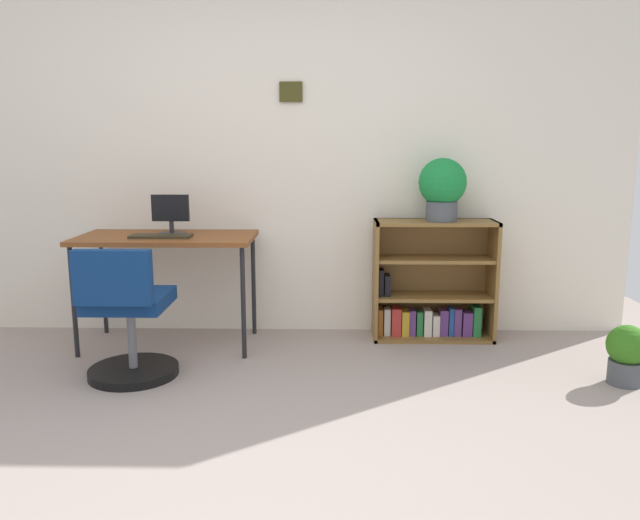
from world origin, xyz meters
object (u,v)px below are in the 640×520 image
Objects in this scene: office_chair at (128,322)px; bookshelf_low at (431,287)px; monitor at (171,216)px; keyboard at (161,236)px; potted_plant_floor at (627,353)px; potted_plant_on_shelf at (442,187)px; desk at (167,244)px.

office_chair is 2.04m from bookshelf_low.
keyboard is at bearing -105.05° from monitor.
bookshelf_low is at bearing 9.78° from keyboard.
keyboard is at bearing 168.68° from potted_plant_floor.
bookshelf_low reaches higher than potted_plant_floor.
office_chair is 2.84m from potted_plant_floor.
keyboard is (-0.04, -0.13, -0.12)m from monitor.
potted_plant_floor is (2.73, -0.69, -0.69)m from monitor.
monitor is 2.90m from potted_plant_floor.
potted_plant_on_shelf reaches higher than keyboard.
desk is 1.87m from potted_plant_on_shelf.
office_chair is (-0.07, -0.62, -0.35)m from desk.
potted_plant_floor is (0.97, -0.86, -0.17)m from bookshelf_low.
office_chair is (-0.10, -0.67, -0.53)m from monitor.
potted_plant_on_shelf is 1.51m from potted_plant_floor.
potted_plant_floor is (2.76, -0.64, -0.51)m from desk.
keyboard is at bearing -172.06° from potted_plant_on_shelf.
bookshelf_low is 1.96× the size of potted_plant_on_shelf.
potted_plant_on_shelf is (1.83, 0.17, 0.37)m from desk.
bookshelf_low is (1.78, 0.22, -0.33)m from desk.
monitor reaches higher than office_chair.
potted_plant_floor is at bearing -14.10° from monitor.
monitor reaches higher than potted_plant_floor.
potted_plant_floor is (2.77, -0.55, -0.57)m from keyboard.
desk is at bearing 83.17° from office_chair.
potted_plant_on_shelf is at bearing 5.21° from desk.
keyboard is 1.86m from bookshelf_low.
desk is 2.95× the size of keyboard.
potted_plant_on_shelf is at bearing -49.55° from bookshelf_low.
office_chair is at bearing -155.60° from bookshelf_low.
bookshelf_low reaches higher than office_chair.
keyboard is at bearing -170.22° from bookshelf_low.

